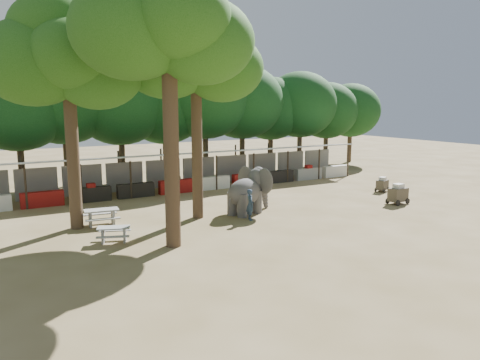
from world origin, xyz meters
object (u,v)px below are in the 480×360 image
yard_tree_center (163,22)px  cart_front (398,194)px  handler (250,205)px  elephant (249,191)px  cart_back (382,184)px  yard_tree_left (63,55)px  picnic_table_far (102,215)px  picnic_table_near (114,232)px  yard_tree_back (192,52)px

yard_tree_center → cart_front: bearing=3.4°
handler → yard_tree_center: bearing=126.0°
yard_tree_center → elephant: size_ratio=3.59×
yard_tree_center → handler: (5.27, 1.99, -8.39)m
cart_back → yard_tree_left: bearing=156.4°
handler → picnic_table_far: size_ratio=0.90×
yard_tree_left → cart_front: bearing=-12.9°
handler → picnic_table_far: (-6.97, 2.72, -0.28)m
yard_tree_left → picnic_table_far: size_ratio=6.10×
picnic_table_far → cart_back: 18.89m
handler → cart_back: size_ratio=1.36×
handler → picnic_table_near: bearing=108.4°
yard_tree_left → picnic_table_near: (1.07, -3.40, -7.75)m
yard_tree_left → yard_tree_center: size_ratio=0.92×
yard_tree_center → yard_tree_left: bearing=121.0°
yard_tree_center → cart_front: (14.99, 0.88, -8.60)m
cart_back → cart_front: bearing=-144.9°
handler → cart_back: (11.91, 2.19, -0.32)m
yard_tree_left → yard_tree_center: 5.92m
handler → picnic_table_near: (-7.20, -0.39, -0.36)m
yard_tree_back → cart_front: size_ratio=8.63×
yard_tree_back → cart_front: (11.99, -3.12, -7.94)m
yard_tree_left → picnic_table_near: 8.53m
elephant → handler: (-0.79, -1.40, -0.43)m
cart_back → yard_tree_back: bearing=159.5°
picnic_table_near → cart_back: (19.11, 2.57, 0.04)m
yard_tree_left → elephant: yard_tree_left is taller
yard_tree_left → cart_front: (17.99, -4.12, -7.60)m
elephant → cart_back: size_ratio=2.79×
yard_tree_center → yard_tree_back: bearing=53.1°
elephant → picnic_table_far: 7.90m
handler → cart_front: 9.78m
elephant → yard_tree_left: bearing=150.5°
elephant → yard_tree_back: bearing=149.4°
yard_tree_center → cart_back: (17.18, 4.18, -8.71)m
yard_tree_back → handler: bearing=-41.5°
yard_tree_center → picnic_table_near: 9.11m
yard_tree_back → handler: (2.27, -2.01, -7.73)m
handler → yard_tree_back: bearing=63.8°
cart_front → yard_tree_back: bearing=160.8°
cart_front → yard_tree_center: bearing=178.7°
picnic_table_far → handler: bearing=-14.4°
yard_tree_center → picnic_table_far: bearing=109.8°
picnic_table_near → cart_back: size_ratio=1.44×
yard_tree_left → handler: (8.27, -3.01, -7.38)m
picnic_table_near → elephant: bearing=33.0°
elephant → picnic_table_near: 8.22m
yard_tree_left → yard_tree_center: (3.00, -5.00, 1.01)m
elephant → handler: elephant is taller
picnic_table_near → cart_front: cart_front is taller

